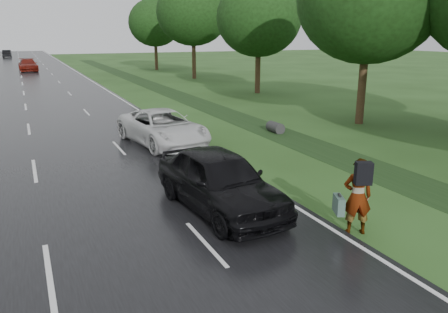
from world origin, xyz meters
TOP-DOWN VIEW (x-y plane):
  - ground at (0.00, 0.00)m, footprint 220.00×220.00m
  - road at (0.00, 45.00)m, footprint 14.00×180.00m
  - edge_stripe_east at (6.75, 45.00)m, footprint 0.12×180.00m
  - center_line at (0.00, 45.00)m, footprint 0.12×180.00m
  - drainage_ditch at (11.50, 18.71)m, footprint 2.20×120.00m
  - tree_east_c at (18.20, 24.00)m, footprint 7.00×7.00m
  - tree_east_d at (17.80, 38.00)m, footprint 8.00×8.00m
  - tree_east_f at (17.50, 52.00)m, footprint 7.20×7.20m
  - pedestrian at (7.17, -0.97)m, footprint 0.96×1.01m
  - white_pickup at (5.50, 9.89)m, footprint 3.36×5.86m
  - dark_sedan at (4.69, 1.80)m, footprint 2.54×5.27m
  - far_car_red at (1.00, 56.43)m, footprint 2.48×5.66m
  - far_car_dark at (-2.16, 96.82)m, footprint 1.75×4.77m

SIDE VIEW (x-z plane):
  - ground at x=0.00m, z-range 0.00..0.00m
  - road at x=0.00m, z-range 0.00..0.04m
  - drainage_ditch at x=11.50m, z-range -0.24..0.32m
  - edge_stripe_east at x=6.75m, z-range 0.04..0.05m
  - center_line at x=0.00m, z-range 0.04..0.05m
  - white_pickup at x=5.50m, z-range 0.04..1.58m
  - far_car_dark at x=-2.16m, z-range 0.04..1.60m
  - far_car_red at x=1.00m, z-range 0.04..1.66m
  - dark_sedan at x=4.69m, z-range 0.04..1.78m
  - pedestrian at x=7.17m, z-range 0.03..2.00m
  - tree_east_c at x=18.20m, z-range 1.49..10.78m
  - tree_east_f at x=17.50m, z-range 1.56..11.18m
  - tree_east_d at x=17.80m, z-range 1.77..12.53m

